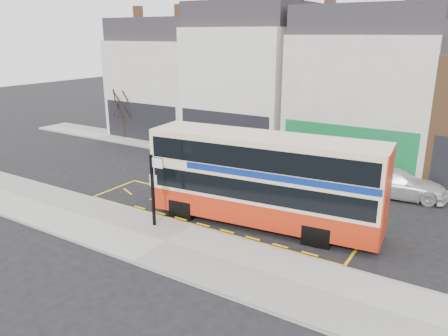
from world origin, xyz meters
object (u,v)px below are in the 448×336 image
Objects in this scene: car_grey at (297,165)px; street_tree_left at (123,96)px; street_tree_right at (415,122)px; bus_stop_post at (154,184)px; double_decker_bus at (264,179)px; car_silver at (186,150)px; car_white at (396,183)px.

street_tree_left reaches higher than car_grey.
street_tree_right is (6.27, 2.36, 3.03)m from car_grey.
bus_stop_post is 11.28m from car_grey.
car_silver is at bearing 138.78° from double_decker_bus.
car_silver is at bearing 115.85° from bus_stop_post.
street_tree_right is at bearing 2.50° from street_tree_left.
street_tree_left is at bearing 66.16° from car_silver.
street_tree_left is at bearing 146.60° from double_decker_bus.
double_decker_bus is 11.37m from street_tree_right.
bus_stop_post is 0.63× the size of street_tree_right.
bus_stop_post is 0.64× the size of car_white.
car_silver is 9.14m from street_tree_left.
street_tree_left is (-16.21, 1.38, 3.02)m from car_grey.
double_decker_bus is 8.56m from car_white.
street_tree_right is (8.54, 13.31, 1.52)m from bus_stop_post.
car_white is (4.41, 7.18, -1.49)m from double_decker_bus.
car_silver is at bearing -166.14° from street_tree_right.
double_decker_bus is at bearing -132.34° from car_silver.
car_silver is (-9.65, 6.84, -1.49)m from double_decker_bus.
street_tree_right is at bearing 53.31° from bus_stop_post.
car_grey is 6.22m from car_white.
street_tree_left is 1.00× the size of street_tree_right.
bus_stop_post is at bearing -149.38° from double_decker_bus.
bus_stop_post is (-4.02, -2.97, -0.12)m from double_decker_bus.
bus_stop_post is 11.40m from car_silver.
car_white is 0.98× the size of street_tree_left.
double_decker_bus is at bearing -113.62° from street_tree_right.
car_grey is at bearing 96.48° from double_decker_bus.
street_tree_right is at bearing -10.55° from car_white.
double_decker_bus is at bearing -27.52° from street_tree_left.
double_decker_bus is 11.92m from car_silver.
street_tree_right is (14.17, 3.50, 2.89)m from car_silver.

